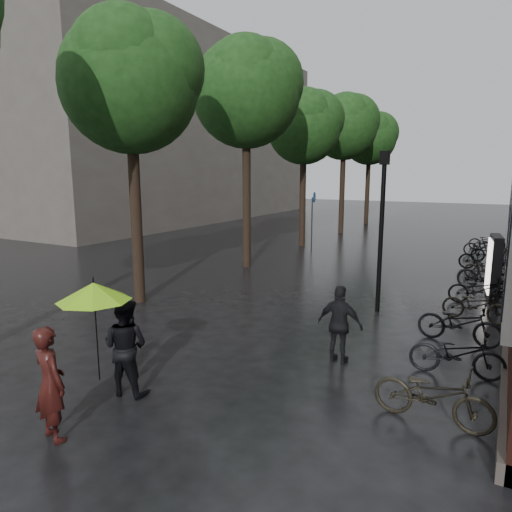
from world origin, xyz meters
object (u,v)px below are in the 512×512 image
Objects in this scene: person_burgundy at (50,383)px; ad_lightbox at (494,268)px; person_black at (126,346)px; lamp_post at (382,216)px; parked_bicycles at (478,279)px; pedestrian_walking at (340,324)px.

ad_lightbox is (5.21, 11.26, 0.13)m from person_burgundy.
person_burgundy is 0.99× the size of person_black.
ad_lightbox is 4.29m from lamp_post.
parked_bicycles is 9.72× the size of ad_lightbox.
pedestrian_walking is 7.16m from ad_lightbox.
person_burgundy is at bearing -121.73° from ad_lightbox.
ad_lightbox is at bearing 47.25° from lamp_post.
ad_lightbox reaches higher than person_black.
person_burgundy reaches higher than pedestrian_walking.
lamp_post is at bearing -122.00° from person_black.
pedestrian_walking reaches higher than parked_bicycles.
parked_bicycles is (4.87, 10.25, -0.39)m from person_black.
ad_lightbox is at bearing -129.68° from person_black.
lamp_post is (-0.18, 3.79, 1.83)m from pedestrian_walking.
parked_bicycles is at bearing 121.50° from ad_lightbox.
lamp_post is (-2.69, -2.91, 1.65)m from ad_lightbox.
parked_bicycles is (4.80, 11.78, -0.39)m from person_burgundy.
lamp_post reaches higher than parked_bicycles.
person_burgundy is 8.90m from lamp_post.
person_black is 11.07m from ad_lightbox.
pedestrian_walking is 0.37× the size of lamp_post.
ad_lightbox is (0.41, -0.52, 0.52)m from parked_bicycles.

